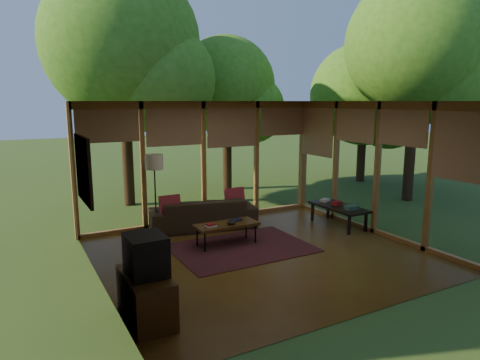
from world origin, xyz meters
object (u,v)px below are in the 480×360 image
television (146,255)px  side_console (338,208)px  sofa (203,213)px  media_cabinet (146,297)px  floor_lamp (154,167)px  coffee_table (227,225)px

television → side_console: (4.85, 1.99, -0.44)m
sofa → media_cabinet: (-2.21, -3.28, -0.03)m
side_console → television: bearing=-157.6°
sofa → side_console: 2.95m
floor_lamp → coffee_table: bearing=-54.0°
media_cabinet → side_console: size_ratio=0.71×
sofa → television: bearing=67.6°
floor_lamp → coffee_table: (0.95, -1.31, -1.01)m
sofa → floor_lamp: (-1.01, 0.07, 1.08)m
media_cabinet → coffee_table: bearing=43.3°
sofa → television: television is taller
coffee_table → side_console: side_console is taller
sofa → media_cabinet: 3.96m
sofa → floor_lamp: 1.48m
media_cabinet → television: television is taller
coffee_table → side_console: 2.72m
television → floor_lamp: size_ratio=0.33×
media_cabinet → coffee_table: media_cabinet is taller
sofa → coffee_table: sofa is taller
floor_lamp → side_console: 4.03m
television → side_console: 5.26m
sofa → side_console: bearing=165.7°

